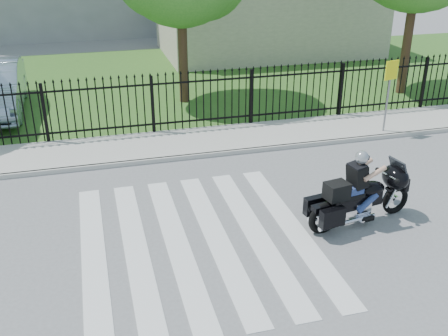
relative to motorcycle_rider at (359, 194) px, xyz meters
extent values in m
plane|color=slate|center=(-3.38, 0.15, -0.68)|extent=(120.00, 120.00, 0.00)
cube|color=#ADAAA3|center=(-3.38, 5.15, -0.62)|extent=(40.00, 2.00, 0.12)
cube|color=#ADAAA3|center=(-3.38, 4.15, -0.62)|extent=(40.00, 0.12, 0.12)
cube|color=#305E20|center=(-3.38, 12.15, -0.67)|extent=(40.00, 12.00, 0.02)
cube|color=black|center=(-3.38, 6.15, -0.33)|extent=(26.00, 0.04, 0.05)
cube|color=black|center=(-3.38, 6.15, 0.87)|extent=(26.00, 0.04, 0.05)
cylinder|color=#382316|center=(-1.88, 9.15, 1.40)|extent=(0.32, 0.32, 4.16)
cylinder|color=#382316|center=(6.12, 8.15, 1.72)|extent=(0.32, 0.32, 4.80)
cube|color=beige|center=(3.62, 16.15, 1.07)|extent=(10.00, 6.00, 3.50)
torus|color=black|center=(0.99, 0.17, -0.37)|extent=(0.67, 0.23, 0.66)
torus|color=black|center=(-0.84, -0.14, -0.37)|extent=(0.71, 0.26, 0.69)
cube|color=black|center=(-0.09, -0.02, -0.16)|extent=(1.26, 0.44, 0.29)
ellipsoid|color=black|center=(0.29, 0.05, 0.06)|extent=(0.65, 0.48, 0.31)
cube|color=black|center=(-0.27, -0.05, 0.02)|extent=(0.66, 0.40, 0.10)
cube|color=silver|center=(0.05, 0.01, -0.32)|extent=(0.42, 0.35, 0.29)
ellipsoid|color=black|center=(0.90, 0.16, 0.19)|extent=(0.62, 0.76, 0.51)
cube|color=black|center=(-0.57, -0.10, 0.19)|extent=(0.51, 0.43, 0.34)
cube|color=navy|center=(-0.16, -0.03, 0.13)|extent=(0.37, 0.34, 0.17)
sphere|color=#A2A3A9|center=(-0.05, -0.01, 0.82)|extent=(0.28, 0.28, 0.28)
cylinder|color=gray|center=(3.24, 4.45, 0.44)|extent=(0.06, 0.06, 2.02)
cube|color=yellow|center=(3.24, 4.44, 1.27)|extent=(0.45, 0.15, 0.55)
camera|label=1|loc=(-5.13, -8.46, 4.96)|focal=42.00mm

